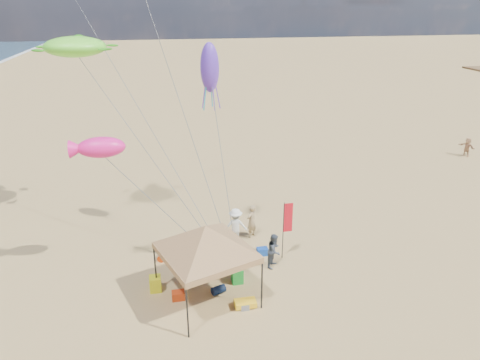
{
  "coord_description": "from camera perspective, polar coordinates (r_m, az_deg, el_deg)",
  "views": [
    {
      "loc": [
        -3.7,
        -15.69,
        11.84
      ],
      "look_at": [
        0.0,
        3.0,
        4.0
      ],
      "focal_mm": 32.5,
      "sensor_mm": 36.0,
      "label": 1
    }
  ],
  "objects": [
    {
      "name": "chair_green",
      "position": [
        20.15,
        -0.37,
        -12.41
      ],
      "size": [
        0.5,
        0.5,
        0.7
      ],
      "primitive_type": "cube",
      "color": "green",
      "rests_on": "ground"
    },
    {
      "name": "bag_navy",
      "position": [
        19.59,
        -2.84,
        -14.2
      ],
      "size": [
        0.69,
        0.54,
        0.36
      ],
      "primitive_type": "cylinder",
      "rotation": [
        0.0,
        1.57,
        0.35
      ],
      "color": "#0B1933",
      "rests_on": "ground"
    },
    {
      "name": "person_near_b",
      "position": [
        21.02,
        4.53,
        -9.2
      ],
      "size": [
        1.02,
        1.06,
        1.73
      ],
      "primitive_type": "imported",
      "rotation": [
        0.0,
        0.0,
        0.94
      ],
      "color": "#3E4754",
      "rests_on": "ground"
    },
    {
      "name": "ground",
      "position": [
        20.01,
        1.72,
        -13.94
      ],
      "size": [
        280.0,
        280.0,
        0.0
      ],
      "primitive_type": "plane",
      "color": "tan",
      "rests_on": "ground"
    },
    {
      "name": "person_near_c",
      "position": [
        22.89,
        -0.58,
        -6.01
      ],
      "size": [
        1.34,
        0.91,
        1.93
      ],
      "primitive_type": "imported",
      "rotation": [
        0.0,
        0.0,
        2.98
      ],
      "color": "white",
      "rests_on": "ground"
    },
    {
      "name": "cooler_red",
      "position": [
        19.42,
        -8.11,
        -14.78
      ],
      "size": [
        0.54,
        0.38,
        0.38
      ],
      "primitive_type": "cube",
      "color": "#BD340F",
      "rests_on": "ground"
    },
    {
      "name": "squid_kite",
      "position": [
        20.69,
        -4.0,
        14.5
      ],
      "size": [
        0.93,
        0.93,
        2.27
      ],
      "primitive_type": "ellipsoid",
      "rotation": [
        0.0,
        0.0,
        0.06
      ],
      "color": "#5F33C7",
      "rests_on": "ground"
    },
    {
      "name": "turtle_kite",
      "position": [
        23.85,
        -20.85,
        16.03
      ],
      "size": [
        3.25,
        2.7,
        1.01
      ],
      "primitive_type": "ellipsoid",
      "rotation": [
        0.0,
        0.0,
        0.09
      ],
      "color": "#71FF36",
      "rests_on": "ground"
    },
    {
      "name": "cooler_blue",
      "position": [
        22.19,
        2.95,
        -9.35
      ],
      "size": [
        0.54,
        0.38,
        0.38
      ],
      "primitive_type": "cube",
      "color": "#1442A4",
      "rests_on": "ground"
    },
    {
      "name": "person_far_c",
      "position": [
        40.4,
        27.66,
        3.88
      ],
      "size": [
        0.9,
        1.53,
        1.57
      ],
      "primitive_type": "imported",
      "rotation": [
        0.0,
        0.0,
        5.03
      ],
      "color": "tan",
      "rests_on": "ground"
    },
    {
      "name": "bag_orange",
      "position": [
        22.13,
        -10.14,
        -9.84
      ],
      "size": [
        0.54,
        0.69,
        0.36
      ],
      "primitive_type": "cylinder",
      "rotation": [
        0.0,
        1.57,
        1.22
      ],
      "color": "#C93B0B",
      "rests_on": "ground"
    },
    {
      "name": "fish_kite",
      "position": [
        18.84,
        -17.75,
        4.11
      ],
      "size": [
        2.19,
        1.71,
        0.87
      ],
      "primitive_type": "ellipsoid",
      "rotation": [
        0.0,
        0.0,
        -0.43
      ],
      "color": "#FF1D8B",
      "rests_on": "ground"
    },
    {
      "name": "canopy_tent",
      "position": [
        17.51,
        -4.56,
        -6.4
      ],
      "size": [
        6.31,
        6.31,
        4.13
      ],
      "color": "black",
      "rests_on": "ground"
    },
    {
      "name": "person_near_a",
      "position": [
        23.41,
        1.51,
        -5.41
      ],
      "size": [
        0.81,
        0.79,
        1.87
      ],
      "primitive_type": "imported",
      "rotation": [
        0.0,
        0.0,
        3.87
      ],
      "color": "#A1875C",
      "rests_on": "ground"
    },
    {
      "name": "chair_yellow",
      "position": [
        19.99,
        -11.05,
        -13.21
      ],
      "size": [
        0.5,
        0.5,
        0.7
      ],
      "primitive_type": "cube",
      "color": "yellow",
      "rests_on": "ground"
    },
    {
      "name": "beach_cart",
      "position": [
        18.81,
        0.7,
        -15.87
      ],
      "size": [
        0.9,
        0.5,
        0.24
      ],
      "primitive_type": "cube",
      "color": "yellow",
      "rests_on": "ground"
    },
    {
      "name": "feather_flag",
      "position": [
        21.17,
        6.16,
        -5.39
      ],
      "size": [
        0.47,
        0.04,
        3.04
      ],
      "color": "black",
      "rests_on": "ground"
    },
    {
      "name": "crate_grey",
      "position": [
        18.76,
        0.62,
        -16.24
      ],
      "size": [
        0.34,
        0.3,
        0.28
      ],
      "primitive_type": "cube",
      "color": "slate",
      "rests_on": "ground"
    }
  ]
}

